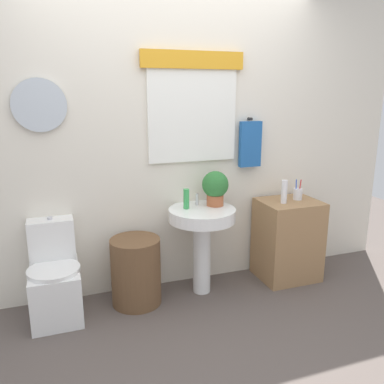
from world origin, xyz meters
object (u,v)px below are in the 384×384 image
(laundry_hamper, at_px, (136,271))
(soap_bottle, at_px, (186,199))
(toothbrush_cup, at_px, (298,194))
(wooden_cabinet, at_px, (287,239))
(toilet, at_px, (55,280))
(lotion_bottle, at_px, (284,192))
(pedestal_sink, at_px, (202,228))
(potted_plant, at_px, (215,187))

(laundry_hamper, distance_m, soap_bottle, 0.71)
(toothbrush_cup, bearing_deg, wooden_cabinet, -167.54)
(wooden_cabinet, relative_size, soap_bottle, 4.41)
(toilet, xyz_separation_m, soap_bottle, (1.07, 0.02, 0.54))
(toilet, height_order, laundry_hamper, toilet)
(laundry_hamper, relative_size, lotion_bottle, 2.68)
(pedestal_sink, bearing_deg, toilet, 178.37)
(toilet, relative_size, laundry_hamper, 1.36)
(toilet, xyz_separation_m, wooden_cabinet, (2.03, -0.03, 0.08))
(lotion_bottle, bearing_deg, toothbrush_cup, 18.25)
(toilet, bearing_deg, lotion_bottle, -2.18)
(toilet, xyz_separation_m, laundry_hamper, (0.62, -0.03, -0.01))
(wooden_cabinet, distance_m, toothbrush_cup, 0.43)
(soap_bottle, bearing_deg, toothbrush_cup, -1.62)
(wooden_cabinet, distance_m, soap_bottle, 1.07)
(pedestal_sink, relative_size, potted_plant, 2.52)
(soap_bottle, relative_size, potted_plant, 0.56)
(laundry_hamper, xyz_separation_m, lotion_bottle, (1.32, -0.04, 0.56))
(toilet, bearing_deg, pedestal_sink, -1.63)
(soap_bottle, height_order, lotion_bottle, lotion_bottle)
(pedestal_sink, relative_size, lotion_bottle, 3.62)
(toilet, distance_m, soap_bottle, 1.20)
(laundry_hamper, height_order, soap_bottle, soap_bottle)
(wooden_cabinet, height_order, toothbrush_cup, toothbrush_cup)
(potted_plant, relative_size, toothbrush_cup, 1.59)
(potted_plant, height_order, lotion_bottle, potted_plant)
(laundry_hamper, height_order, wooden_cabinet, wooden_cabinet)
(lotion_bottle, distance_m, toothbrush_cup, 0.20)
(lotion_bottle, bearing_deg, soap_bottle, 174.09)
(soap_bottle, xyz_separation_m, lotion_bottle, (0.87, -0.09, 0.01))
(laundry_hamper, relative_size, soap_bottle, 3.31)
(pedestal_sink, distance_m, potted_plant, 0.37)
(toilet, height_order, pedestal_sink, toilet)
(soap_bottle, xyz_separation_m, potted_plant, (0.26, 0.01, 0.08))
(lotion_bottle, bearing_deg, toilet, 177.82)
(pedestal_sink, distance_m, lotion_bottle, 0.79)
(toothbrush_cup, bearing_deg, lotion_bottle, -161.75)
(laundry_hamper, xyz_separation_m, potted_plant, (0.71, 0.06, 0.63))
(pedestal_sink, xyz_separation_m, lotion_bottle, (0.75, -0.04, 0.26))
(toilet, bearing_deg, potted_plant, 1.13)
(lotion_bottle, relative_size, toothbrush_cup, 1.11)
(lotion_bottle, bearing_deg, pedestal_sink, 176.95)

